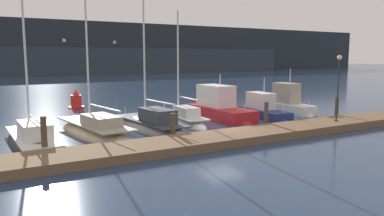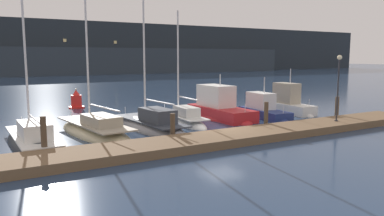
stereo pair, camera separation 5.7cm
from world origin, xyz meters
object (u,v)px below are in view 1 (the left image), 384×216
object	(u,v)px
sailboat_berth_4	(182,121)
motorboat_berth_6	(264,114)
motorboat_berth_5	(220,112)
channel_buoy	(76,101)
motorboat_berth_7	(289,107)
sailboat_berth_2	(95,132)
sailboat_berth_3	(151,127)
sailboat_berth_1	(33,141)
dock_lamppost	(338,78)

from	to	relation	value
sailboat_berth_4	motorboat_berth_6	distance (m)	6.72
motorboat_berth_5	channel_buoy	world-z (taller)	motorboat_berth_5
motorboat_berth_7	sailboat_berth_4	bearing A→B (deg)	177.63
sailboat_berth_2	sailboat_berth_3	xyz separation A→B (m)	(3.60, -0.22, 0.00)
sailboat_berth_1	motorboat_berth_7	distance (m)	20.25
sailboat_berth_4	motorboat_berth_5	world-z (taller)	sailboat_berth_4
sailboat_berth_1	sailboat_berth_2	bearing A→B (deg)	12.99
motorboat_berth_6	channel_buoy	world-z (taller)	motorboat_berth_6
sailboat_berth_2	dock_lamppost	size ratio (longest dim) A/B	2.89
sailboat_berth_2	motorboat_berth_7	size ratio (longest dim) A/B	2.47
sailboat_berth_1	dock_lamppost	xyz separation A→B (m)	(18.21, -4.99, 3.19)
sailboat_berth_4	motorboat_berth_7	bearing A→B (deg)	-2.37
sailboat_berth_4	sailboat_berth_3	bearing A→B (deg)	-157.66
sailboat_berth_2	motorboat_berth_6	world-z (taller)	sailboat_berth_2
motorboat_berth_7	sailboat_berth_1	bearing A→B (deg)	-175.98
motorboat_berth_7	motorboat_berth_5	bearing A→B (deg)	174.10
sailboat_berth_4	motorboat_berth_6	size ratio (longest dim) A/B	1.50
sailboat_berth_1	motorboat_berth_7	size ratio (longest dim) A/B	2.48
sailboat_berth_4	dock_lamppost	xyz separation A→B (m)	(8.02, -6.82, 3.20)
sailboat_berth_1	sailboat_berth_4	distance (m)	10.35
sailboat_berth_1	dock_lamppost	distance (m)	19.15
motorboat_berth_5	motorboat_berth_7	distance (m)	6.59
motorboat_berth_7	sailboat_berth_3	bearing A→B (deg)	-176.47
sailboat_berth_1	motorboat_berth_7	world-z (taller)	sailboat_berth_1
sailboat_berth_4	motorboat_berth_7	xyz separation A→B (m)	(10.01, -0.41, 0.36)
dock_lamppost	sailboat_berth_4	bearing A→B (deg)	139.63
motorboat_berth_7	dock_lamppost	distance (m)	7.28
motorboat_berth_5	dock_lamppost	size ratio (longest dim) A/B	1.60
channel_buoy	sailboat_berth_2	bearing A→B (deg)	-97.88
sailboat_berth_1	sailboat_berth_4	size ratio (longest dim) A/B	1.49
motorboat_berth_7	dock_lamppost	bearing A→B (deg)	-107.22
sailboat_berth_3	sailboat_berth_2	bearing A→B (deg)	176.52
sailboat_berth_1	motorboat_berth_6	size ratio (longest dim) A/B	2.25
sailboat_berth_1	sailboat_berth_2	distance (m)	3.73
sailboat_berth_3	motorboat_berth_6	bearing A→B (deg)	0.40
sailboat_berth_1	sailboat_berth_2	size ratio (longest dim) A/B	1.00
sailboat_berth_1	sailboat_berth_3	xyz separation A→B (m)	(7.24, 0.62, -0.01)
motorboat_berth_7	channel_buoy	distance (m)	19.04
sailboat_berth_3	motorboat_berth_6	distance (m)	9.57
dock_lamppost	sailboat_berth_2	bearing A→B (deg)	158.22
sailboat_berth_2	sailboat_berth_3	world-z (taller)	sailboat_berth_2
dock_lamppost	motorboat_berth_6	bearing A→B (deg)	103.88
sailboat_berth_1	sailboat_berth_4	world-z (taller)	sailboat_berth_1
sailboat_berth_1	dock_lamppost	size ratio (longest dim) A/B	2.90
motorboat_berth_5	dock_lamppost	xyz separation A→B (m)	(4.57, -7.08, 2.87)
sailboat_berth_3	dock_lamppost	world-z (taller)	sailboat_berth_3
sailboat_berth_3	channel_buoy	bearing A→B (deg)	98.35
sailboat_berth_1	sailboat_berth_2	xyz separation A→B (m)	(3.63, 0.84, -0.02)
sailboat_berth_2	sailboat_berth_4	size ratio (longest dim) A/B	1.49
dock_lamppost	sailboat_berth_1	bearing A→B (deg)	164.69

